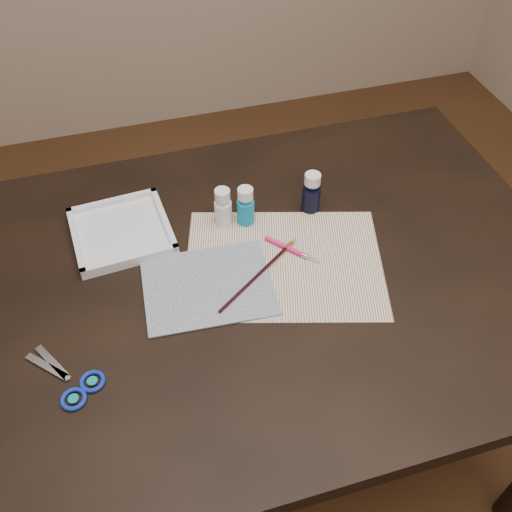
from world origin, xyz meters
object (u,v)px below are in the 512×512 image
object	(u,v)px
paint_bottle_white	(223,207)
paint_bottle_navy	(311,192)
canvas	(208,286)
paper	(284,263)
paint_bottle_cyan	(246,206)
palette_tray	(121,231)
scissors	(59,376)

from	to	relation	value
paint_bottle_white	paint_bottle_navy	xyz separation A→B (m)	(0.20, -0.01, 0.00)
canvas	paint_bottle_navy	bearing A→B (deg)	30.44
paper	paint_bottle_cyan	size ratio (longest dim) A/B	4.33
paint_bottle_navy	palette_tray	xyz separation A→B (m)	(-0.42, 0.03, -0.04)
paint_bottle_cyan	scissors	xyz separation A→B (m)	(-0.42, -0.29, -0.04)
paper	paint_bottle_white	xyz separation A→B (m)	(-0.09, 0.15, 0.05)
paper	canvas	xyz separation A→B (m)	(-0.16, -0.02, 0.00)
paint_bottle_cyan	scissors	size ratio (longest dim) A/B	0.54
paint_bottle_white	scissors	xyz separation A→B (m)	(-0.37, -0.30, -0.04)
paint_bottle_white	paint_bottle_navy	bearing A→B (deg)	-3.00
canvas	paint_bottle_cyan	size ratio (longest dim) A/B	2.72
paper	canvas	size ratio (longest dim) A/B	1.59
paper	scissors	size ratio (longest dim) A/B	2.32
paper	palette_tray	world-z (taller)	palette_tray
canvas	paint_bottle_white	world-z (taller)	paint_bottle_white
palette_tray	paint_bottle_navy	bearing A→B (deg)	-4.74
paint_bottle_navy	canvas	bearing A→B (deg)	-149.56
canvas	paint_bottle_navy	world-z (taller)	paint_bottle_navy
paint_bottle_white	paint_bottle_cyan	distance (m)	0.05
paint_bottle_white	palette_tray	xyz separation A→B (m)	(-0.22, 0.02, -0.03)
palette_tray	paint_bottle_white	bearing A→B (deg)	-6.30
canvas	paint_bottle_navy	xyz separation A→B (m)	(0.27, 0.16, 0.05)
paint_bottle_navy	palette_tray	distance (m)	0.42
paper	paint_bottle_navy	xyz separation A→B (m)	(0.11, 0.14, 0.05)
paint_bottle_white	paint_bottle_cyan	size ratio (longest dim) A/B	0.99
paint_bottle_white	scissors	distance (m)	0.48
palette_tray	paper	bearing A→B (deg)	-29.62
paint_bottle_cyan	paint_bottle_navy	bearing A→B (deg)	-0.08
scissors	palette_tray	bearing A→B (deg)	-69.04
paper	scissors	world-z (taller)	scissors
paper	paint_bottle_white	bearing A→B (deg)	120.54
paint_bottle_navy	paint_bottle_white	bearing A→B (deg)	177.00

